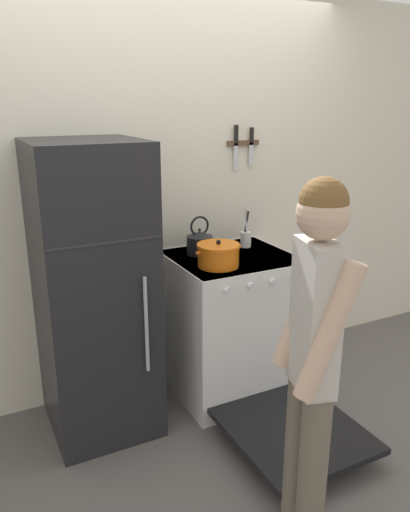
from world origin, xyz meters
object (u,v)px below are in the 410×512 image
stove_range (233,326)px  tea_kettle (200,242)px  person (313,357)px  refrigerator (94,292)px  dutch_oven_pot (218,255)px  utensil_jar (246,237)px

stove_range → tea_kettle: size_ratio=5.79×
stove_range → person: 1.35m
refrigerator → dutch_oven_pot: bearing=-12.4°
utensil_jar → person: 1.50m
tea_kettle → utensil_jar: size_ratio=0.94×
tea_kettle → stove_range: bearing=-48.2°
utensil_jar → person: bearing=-111.4°
dutch_oven_pot → person: size_ratio=0.18×
refrigerator → utensil_jar: 1.09m
refrigerator → tea_kettle: (0.72, 0.12, 0.17)m
stove_range → person: size_ratio=0.89×
utensil_jar → person: size_ratio=0.16×
tea_kettle → person: (-0.20, -1.39, -0.09)m
utensil_jar → stove_range: bearing=-136.1°
stove_range → utensil_jar: size_ratio=5.45×
stove_range → tea_kettle: (-0.16, 0.18, 0.55)m
tea_kettle → utensil_jar: bearing=1.1°
stove_range → refrigerator: bearing=176.2°
tea_kettle → person: 1.41m
utensil_jar → tea_kettle: bearing=-178.9°
refrigerator → dutch_oven_pot: 0.74m
dutch_oven_pot → person: 1.14m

